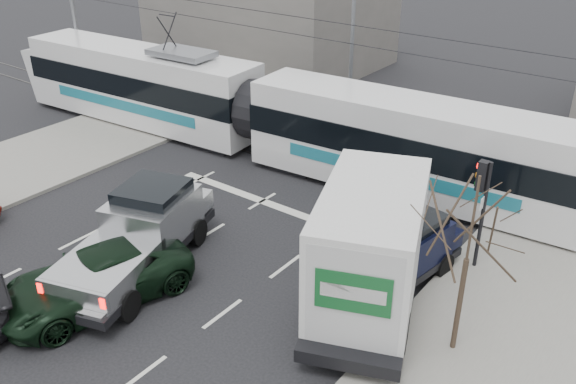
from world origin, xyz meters
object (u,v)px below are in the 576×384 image
Objects in this scene: green_car at (94,279)px; silver_pickup at (141,232)px; navy_pickup at (398,253)px; street_lamp_far at (350,17)px; box_truck at (373,242)px; bare_tree at (472,228)px; tram at (258,111)px; traffic_signal at (482,192)px.

silver_pickup is at bearing 114.24° from green_car.
navy_pickup is at bearing 12.90° from silver_pickup.
street_lamp_far is 15.29m from navy_pickup.
silver_pickup is 0.87× the size of box_truck.
tram is (-12.36, 7.01, -1.81)m from bare_tree.
tram reaches higher than bare_tree.
traffic_signal is at bearing 105.76° from bare_tree.
traffic_signal reaches higher than silver_pickup.
traffic_signal is at bearing 59.88° from green_car.
street_lamp_far is at bearing 103.54° from box_truck.
bare_tree is at bearing -33.60° from tram.
silver_pickup is 8.02m from navy_pickup.
street_lamp_far is 1.71× the size of navy_pickup.
street_lamp_far is (-11.79, 13.50, 1.32)m from bare_tree.
bare_tree is 0.56× the size of street_lamp_far.
street_lamp_far is at bearing 138.28° from traffic_signal.
navy_pickup is at bearing 57.60° from green_car.
bare_tree is 10.62m from green_car.
traffic_signal is 0.64× the size of green_car.
tram is at bearing -95.03° from street_lamp_far.
traffic_signal reaches higher than green_car.
navy_pickup is at bearing -51.88° from street_lamp_far.
bare_tree is 0.18× the size of tram.
tram is (-0.57, -6.49, -3.13)m from street_lamp_far.
street_lamp_far is 7.23m from tram.
navy_pickup is 9.01m from green_car.
navy_pickup is (-1.56, -2.09, -1.69)m from traffic_signal.
traffic_signal is 0.13× the size of tram.
tram is 11.75m from green_car.
green_car is (-8.13, -8.26, -1.96)m from traffic_signal.
silver_pickup is at bearing -144.26° from traffic_signal.
traffic_signal is 3.83m from box_truck.
street_lamp_far reaches higher than green_car.
bare_tree reaches higher than navy_pickup.
traffic_signal is (-1.13, 4.00, -1.05)m from bare_tree.
navy_pickup reaches higher than green_car.
box_truck reaches higher than silver_pickup.
bare_tree is 0.89× the size of green_car.
box_truck is (-2.96, 0.74, -1.90)m from bare_tree.
green_car is at bearing -97.38° from silver_pickup.
silver_pickup is at bearing -82.13° from street_lamp_far.
green_car is (0.37, -2.14, -0.42)m from silver_pickup.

